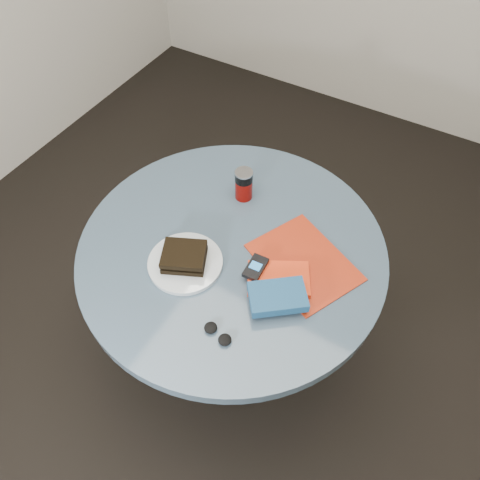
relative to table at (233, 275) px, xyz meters
The scene contains 11 objects.
ground 0.59m from the table, ahead, with size 4.00×4.00×0.00m, color black.
table is the anchor object (origin of this frame).
plate 0.24m from the table, 123.61° to the right, with size 0.23×0.23×0.01m, color silver.
sandwich 0.26m from the table, 124.09° to the right, with size 0.17×0.16×0.05m.
soda_can 0.32m from the table, 109.93° to the left, with size 0.08×0.08×0.12m.
pepper_grinder 0.31m from the table, 110.90° to the left, with size 0.05×0.05×0.09m.
magazine 0.29m from the table, 13.52° to the left, with size 0.32×0.24×0.01m, color #98240D.
red_book 0.26m from the table, 13.71° to the right, with size 0.19×0.12×0.02m, color red.
novel 0.32m from the table, 27.97° to the right, with size 0.16×0.11×0.03m, color navy.
mp3_player 0.23m from the table, 25.11° to the right, with size 0.06×0.09×0.02m.
headphones 0.36m from the table, 66.65° to the right, with size 0.10×0.06×0.02m.
Camera 1 is at (0.48, -0.79, 1.94)m, focal length 35.00 mm.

